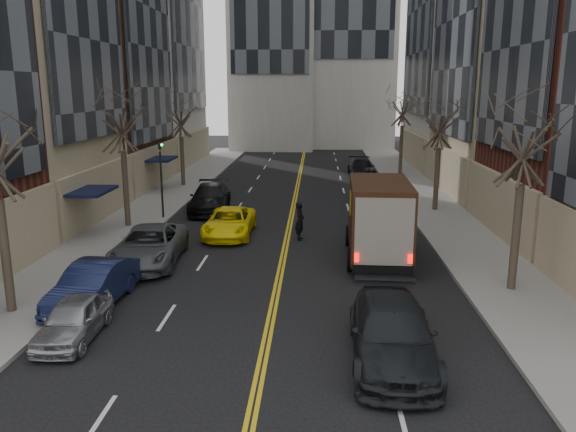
{
  "coord_description": "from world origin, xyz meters",
  "views": [
    {
      "loc": [
        1.45,
        -9.29,
        7.51
      ],
      "look_at": [
        0.28,
        13.78,
        2.2
      ],
      "focal_mm": 35.0,
      "sensor_mm": 36.0,
      "label": 1
    }
  ],
  "objects_px": {
    "taxi": "(230,222)",
    "pedestrian": "(300,221)",
    "ups_truck": "(378,220)",
    "observer_sedan": "(392,333)"
  },
  "relations": [
    {
      "from": "taxi",
      "to": "pedestrian",
      "type": "xyz_separation_m",
      "value": [
        3.66,
        -0.64,
        0.27
      ]
    },
    {
      "from": "pedestrian",
      "to": "taxi",
      "type": "bearing_deg",
      "value": 85.24
    },
    {
      "from": "ups_truck",
      "to": "observer_sedan",
      "type": "relative_size",
      "value": 1.17
    },
    {
      "from": "ups_truck",
      "to": "pedestrian",
      "type": "xyz_separation_m",
      "value": [
        -3.54,
        3.12,
        -0.85
      ]
    },
    {
      "from": "ups_truck",
      "to": "pedestrian",
      "type": "relative_size",
      "value": 3.44
    },
    {
      "from": "observer_sedan",
      "to": "taxi",
      "type": "height_order",
      "value": "observer_sedan"
    },
    {
      "from": "taxi",
      "to": "pedestrian",
      "type": "bearing_deg",
      "value": -9.85
    },
    {
      "from": "ups_truck",
      "to": "taxi",
      "type": "bearing_deg",
      "value": 154.35
    },
    {
      "from": "ups_truck",
      "to": "pedestrian",
      "type": "bearing_deg",
      "value": 140.55
    },
    {
      "from": "observer_sedan",
      "to": "taxi",
      "type": "relative_size",
      "value": 1.13
    }
  ]
}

